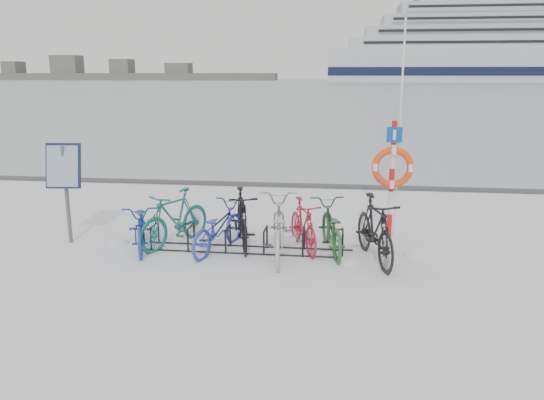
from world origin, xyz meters
TOP-DOWN VIEW (x-y plane):
  - ground at (0.00, 0.00)m, footprint 900.00×900.00m
  - ice_sheet at (0.00, 155.00)m, footprint 400.00×298.00m
  - quay_edge at (0.00, 5.90)m, footprint 400.00×0.25m
  - bike_rack at (0.00, 0.00)m, footprint 4.00×0.48m
  - info_board at (-3.56, 0.04)m, footprint 0.69×0.31m
  - lifebuoy_station at (2.77, 1.22)m, footprint 0.83×0.23m
  - cruise_ferry at (67.56, 206.81)m, footprint 142.85×26.93m
  - shoreline at (-122.02, 260.00)m, footprint 180.00×12.00m
  - bike_0 at (-2.03, -0.06)m, footprint 1.20×1.93m
  - bike_1 at (-1.45, 0.21)m, footprint 1.31×1.91m
  - bike_2 at (-0.55, -0.02)m, footprint 1.15×1.92m
  - bike_3 at (-0.15, 0.34)m, footprint 1.01×1.96m
  - bike_4 at (0.61, -0.20)m, footprint 0.96×2.22m
  - bike_5 at (1.05, 0.27)m, footprint 1.02×1.72m
  - bike_6 at (1.58, 0.21)m, footprint 0.99×1.96m
  - bike_7 at (2.36, -0.22)m, footprint 1.04×2.08m
  - snow_drifts at (1.10, 0.22)m, footprint 6.25×1.65m

SIDE VIEW (x-z plane):
  - ground at x=0.00m, z-range 0.00..0.00m
  - snow_drifts at x=1.10m, z-range -0.09..0.09m
  - ice_sheet at x=0.00m, z-range 0.00..0.02m
  - quay_edge at x=0.00m, z-range 0.00..0.10m
  - bike_rack at x=0.00m, z-range -0.05..0.41m
  - bike_2 at x=-0.55m, z-range 0.00..0.95m
  - bike_0 at x=-2.03m, z-range 0.00..0.96m
  - bike_6 at x=1.58m, z-range 0.00..0.98m
  - bike_5 at x=1.05m, z-range 0.00..1.00m
  - bike_1 at x=-1.45m, z-range 0.00..1.12m
  - bike_4 at x=0.61m, z-range 0.00..1.13m
  - bike_3 at x=-0.15m, z-range 0.00..1.14m
  - bike_7 at x=2.36m, z-range 0.00..1.20m
  - info_board at x=-3.56m, z-range 0.44..2.42m
  - lifebuoy_station at x=2.77m, z-range -0.71..3.61m
  - shoreline at x=-122.02m, z-range -1.96..7.54m
  - cruise_ferry at x=67.56m, z-range -10.68..36.25m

